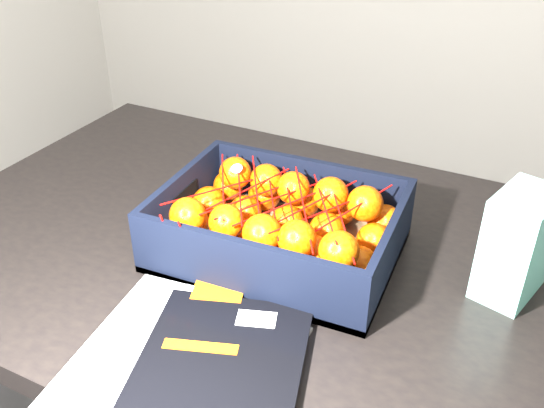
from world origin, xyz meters
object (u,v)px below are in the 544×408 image
at_px(magazine_stack, 190,365).
at_px(produce_crate, 279,235).
at_px(table, 262,288).
at_px(retail_carton, 517,245).

height_order(magazine_stack, produce_crate, produce_crate).
xyz_separation_m(table, retail_carton, (0.39, 0.04, 0.18)).
height_order(table, retail_carton, retail_carton).
distance_m(table, magazine_stack, 0.32).
bearing_deg(table, magazine_stack, -83.43).
relative_size(table, produce_crate, 3.31).
relative_size(magazine_stack, retail_carton, 2.01).
distance_m(magazine_stack, produce_crate, 0.29).
bearing_deg(produce_crate, retail_carton, 7.58).
height_order(table, produce_crate, produce_crate).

